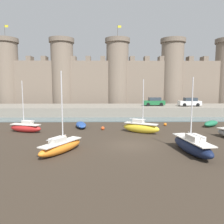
% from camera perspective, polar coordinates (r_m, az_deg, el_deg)
% --- Properties ---
extents(ground_plane, '(160.00, 160.00, 0.00)m').
position_cam_1_polar(ground_plane, '(20.74, 4.85, -8.60)').
color(ground_plane, '#382D23').
extents(water_channel, '(80.00, 4.50, 0.10)m').
position_cam_1_polar(water_channel, '(35.66, 2.46, -1.98)').
color(water_channel, slate).
rests_on(water_channel, ground).
extents(quay_road, '(64.49, 10.00, 1.67)m').
position_cam_1_polar(quay_road, '(42.73, 1.93, 0.56)').
color(quay_road, gray).
rests_on(quay_road, ground).
extents(castle, '(58.33, 5.85, 19.56)m').
position_cam_1_polar(castle, '(52.92, 1.42, 8.75)').
color(castle, '#7A6B5B').
rests_on(castle, ground).
extents(rowboat_near_channel_right, '(3.30, 3.13, 0.79)m').
position_cam_1_polar(rowboat_near_channel_right, '(32.76, 24.45, -2.74)').
color(rowboat_near_channel_right, '#1E6B47').
rests_on(rowboat_near_channel_right, ground).
extents(sailboat_foreground_centre, '(3.40, 4.68, 6.72)m').
position_cam_1_polar(sailboat_foreground_centre, '(18.63, -13.21, -8.69)').
color(sailboat_foreground_centre, orange).
rests_on(sailboat_foreground_centre, ground).
extents(rowboat_near_channel_left, '(2.10, 3.91, 0.72)m').
position_cam_1_polar(rowboat_near_channel_left, '(29.31, -8.11, -3.32)').
color(rowboat_near_channel_left, '#234793').
rests_on(rowboat_near_channel_left, ground).
extents(sailboat_midflat_right, '(2.28, 5.62, 6.21)m').
position_cam_1_polar(sailboat_midflat_right, '(19.13, 20.21, -8.20)').
color(sailboat_midflat_right, '#141E3D').
rests_on(sailboat_midflat_right, ground).
extents(sailboat_midflat_centre, '(4.40, 3.12, 6.27)m').
position_cam_1_polar(sailboat_midflat_centre, '(25.92, 7.52, -3.95)').
color(sailboat_midflat_centre, yellow).
rests_on(sailboat_midflat_centre, ground).
extents(sailboat_midflat_left, '(4.29, 2.27, 6.13)m').
position_cam_1_polar(sailboat_midflat_left, '(28.08, -21.62, -3.74)').
color(sailboat_midflat_left, red).
rests_on(sailboat_midflat_left, ground).
extents(mooring_buoy_mid_mud, '(0.50, 0.50, 0.50)m').
position_cam_1_polar(mooring_buoy_mid_mud, '(23.08, -12.38, -6.51)').
color(mooring_buoy_mid_mud, orange).
rests_on(mooring_buoy_mid_mud, ground).
extents(mooring_buoy_near_channel, '(0.45, 0.45, 0.45)m').
position_cam_1_polar(mooring_buoy_near_channel, '(27.51, -2.43, -4.25)').
color(mooring_buoy_near_channel, '#E04C1E').
rests_on(mooring_buoy_near_channel, ground).
extents(mooring_buoy_near_shore, '(0.41, 0.41, 0.41)m').
position_cam_1_polar(mooring_buoy_near_shore, '(31.13, 13.73, -3.17)').
color(mooring_buoy_near_shore, orange).
rests_on(mooring_buoy_near_shore, ground).
extents(car_quay_centre_west, '(4.14, 1.96, 1.62)m').
position_cam_1_polar(car_quay_centre_west, '(43.29, 10.93, 2.66)').
color(car_quay_centre_west, '#1E6638').
rests_on(car_quay_centre_west, quay_road).
extents(car_quay_west, '(4.14, 1.96, 1.62)m').
position_cam_1_polar(car_quay_west, '(44.08, 19.64, 2.46)').
color(car_quay_west, silver).
rests_on(car_quay_west, quay_road).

